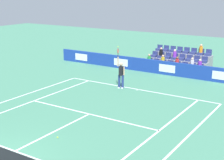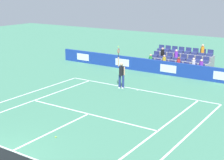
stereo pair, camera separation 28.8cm
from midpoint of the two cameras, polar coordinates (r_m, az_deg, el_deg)
The scene contains 12 objects.
line_baseline at distance 22.78m, azimuth 4.05°, elevation -1.58°, with size 10.97×0.10×0.01m, color white.
line_service at distance 18.40m, azimuth -4.28°, elevation -5.69°, with size 8.23×0.10×0.01m, color white.
line_centre_service at distance 16.17m, azimuth -11.20°, elevation -8.97°, with size 0.10×6.40×0.01m, color white.
line_singles_sideline_left at distance 20.72m, azimuth -14.20°, elevation -3.72°, with size 0.10×11.89×0.01m, color white.
line_singles_sideline_right at distance 16.04m, azimuth 6.68°, elevation -8.97°, with size 0.10×11.89×0.01m, color white.
line_doubles_sideline_left at distance 21.71m, azimuth -16.68°, elevation -3.04°, with size 0.10×11.89×0.01m, color white.
line_doubles_sideline_right at distance 15.55m, azimuth 11.27°, elevation -9.98°, with size 0.10×11.89×0.01m, color white.
line_centre_mark at distance 22.70m, azimuth 3.93°, elevation -1.64°, with size 0.10×0.20×0.01m, color white.
sponsor_barrier at distance 26.77m, azimuth 8.98°, elevation 1.96°, with size 20.94×0.22×1.06m.
tennis_player at distance 22.79m, azimuth 1.14°, elevation 1.04°, with size 0.53×0.40×2.85m.
stadium_stand at distance 28.83m, azimuth 10.85°, elevation 2.85°, with size 4.96×2.85×2.15m.
loose_tennis_ball at distance 15.75m, azimuth -9.62°, elevation -9.44°, with size 0.07×0.07×0.07m, color #D1E533.
Camera 1 is at (-10.33, 7.36, 6.50)m, focal length 54.65 mm.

